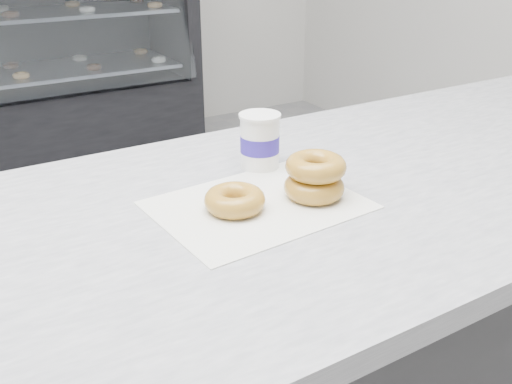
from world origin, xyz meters
TOP-DOWN VIEW (x-y plane):
  - wax_paper at (0.15, -0.61)m, footprint 0.36×0.28m
  - donut_single at (0.10, -0.60)m, footprint 0.13×0.13m
  - donut_stack at (0.25, -0.63)m, footprint 0.12×0.12m
  - coffee_cup at (0.24, -0.46)m, footprint 0.10×0.10m

SIDE VIEW (x-z plane):
  - wax_paper at x=0.15m, z-range 0.90..0.90m
  - donut_single at x=0.10m, z-range 0.90..0.94m
  - donut_stack at x=0.25m, z-range 0.90..0.98m
  - coffee_cup at x=0.24m, z-range 0.90..1.01m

